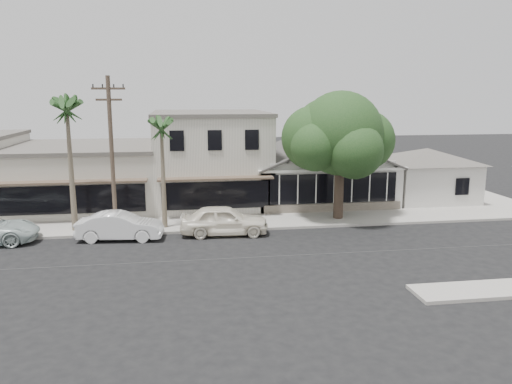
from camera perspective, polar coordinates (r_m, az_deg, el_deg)
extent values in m
plane|color=black|center=(25.36, 3.65, -7.28)|extent=(140.00, 140.00, 0.00)
cube|color=#9E9991|center=(31.39, -13.52, -3.81)|extent=(90.00, 3.50, 0.15)
cube|color=silver|center=(37.98, 7.05, 1.19)|extent=(10.00, 8.00, 3.00)
cube|color=black|center=(34.11, 8.89, 0.43)|extent=(8.80, 0.10, 2.00)
cube|color=#60564C|center=(34.40, 8.81, -1.86)|extent=(9.60, 0.18, 0.70)
cube|color=silver|center=(40.08, 18.80, 1.19)|extent=(6.00, 6.00, 3.00)
cube|color=silver|center=(37.37, -5.23, 3.78)|extent=(8.00, 10.00, 6.50)
cube|color=beige|center=(38.08, -18.85, 1.61)|extent=(10.00, 10.00, 4.20)
cylinder|color=brown|center=(29.16, -16.12, 3.80)|extent=(0.24, 0.24, 9.00)
cube|color=brown|center=(28.95, -16.54, 11.27)|extent=(1.80, 0.12, 0.12)
cube|color=brown|center=(28.95, -16.47, 10.09)|extent=(1.40, 0.12, 0.12)
imported|color=white|center=(28.84, -3.66, -3.23)|extent=(5.16, 2.34, 1.72)
imported|color=white|center=(28.84, -15.29, -3.78)|extent=(4.84, 2.08, 1.55)
cylinder|color=#4A3B2D|center=(32.34, 9.42, -0.39)|extent=(0.61, 0.61, 3.25)
sphere|color=#1A3B18|center=(31.80, 9.65, 6.63)|extent=(5.29, 5.29, 5.29)
sphere|color=#1A3B18|center=(33.03, 12.32, 5.81)|extent=(3.86, 3.86, 3.86)
sphere|color=#1A3B18|center=(31.74, 6.60, 6.15)|extent=(4.07, 4.07, 4.07)
sphere|color=#1A3B18|center=(30.58, 11.21, 4.68)|extent=(3.46, 3.46, 3.46)
sphere|color=#1A3B18|center=(33.15, 7.77, 7.39)|extent=(3.66, 3.66, 3.66)
sphere|color=#1A3B18|center=(33.49, 10.93, 8.03)|extent=(3.25, 3.25, 3.25)
sphere|color=#1A3B18|center=(30.56, 6.81, 5.19)|extent=(3.05, 3.05, 3.05)
cone|color=#726651|center=(29.97, -10.54, 1.21)|extent=(0.32, 0.32, 5.87)
cone|color=#726651|center=(30.62, -20.35, 1.95)|extent=(0.36, 0.36, 6.97)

